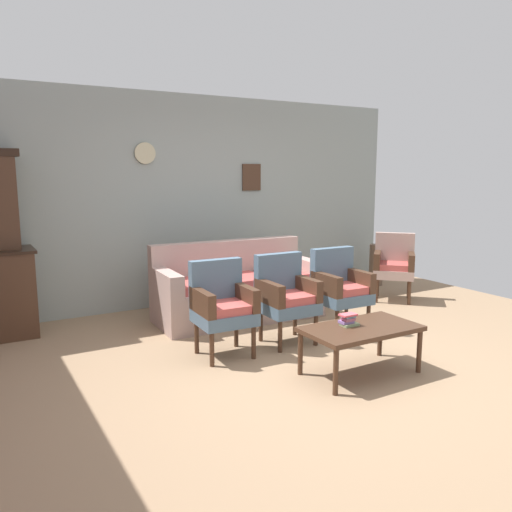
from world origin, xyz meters
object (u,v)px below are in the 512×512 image
at_px(floral_couch, 237,291).
at_px(armchair_near_cabinet, 222,304).
at_px(coffee_table, 361,332).
at_px(armchair_by_doorway, 286,294).
at_px(wingback_chair_by_fireplace, 394,263).
at_px(book_stack_on_table, 348,320).
at_px(floor_vase_by_wall, 376,265).
at_px(armchair_near_couch_end, 340,286).

height_order(floral_couch, armchair_near_cabinet, same).
distance_m(floral_couch, coffee_table, 2.05).
distance_m(armchair_by_doorway, wingback_chair_by_fireplace, 2.36).
xyz_separation_m(wingback_chair_by_fireplace, coffee_table, (-2.14, -1.76, -0.12)).
bearing_deg(armchair_by_doorway, wingback_chair_by_fireplace, 18.21).
height_order(book_stack_on_table, floor_vase_by_wall, floor_vase_by_wall).
bearing_deg(floral_couch, armchair_near_couch_end, -53.46).
bearing_deg(armchair_near_cabinet, coffee_table, -51.09).
xyz_separation_m(armchair_near_cabinet, book_stack_on_table, (0.74, -0.94, -0.03)).
distance_m(armchair_near_couch_end, book_stack_on_table, 1.20).
bearing_deg(floral_couch, armchair_near_cabinet, -124.41).
bearing_deg(book_stack_on_table, wingback_chair_by_fireplace, 37.14).
height_order(armchair_near_cabinet, armchair_by_doorway, same).
bearing_deg(armchair_near_cabinet, armchair_by_doorway, 0.50).
height_order(armchair_near_cabinet, armchair_near_couch_end, same).
bearing_deg(floor_vase_by_wall, armchair_by_doorway, -150.10).
xyz_separation_m(coffee_table, book_stack_on_table, (-0.08, 0.08, 0.09)).
bearing_deg(armchair_by_doorway, floral_couch, 90.65).
distance_m(floral_couch, armchair_near_couch_end, 1.25).
height_order(floral_couch, armchair_near_couch_end, same).
relative_size(wingback_chair_by_fireplace, book_stack_on_table, 5.43).
distance_m(floral_couch, armchair_near_cabinet, 1.27).
xyz_separation_m(armchair_near_couch_end, floor_vase_by_wall, (1.95, 1.51, -0.18)).
distance_m(armchair_near_couch_end, coffee_table, 1.23).
bearing_deg(book_stack_on_table, coffee_table, -45.12).
relative_size(floral_couch, armchair_near_couch_end, 2.19).
xyz_separation_m(armchair_by_doorway, armchair_near_couch_end, (0.73, 0.03, 0.00)).
height_order(floral_couch, wingback_chair_by_fireplace, same).
xyz_separation_m(floral_couch, armchair_near_cabinet, (-0.71, -1.03, 0.17)).
bearing_deg(armchair_near_couch_end, book_stack_on_table, -125.91).
xyz_separation_m(armchair_near_cabinet, wingback_chair_by_fireplace, (2.96, 0.74, 0.00)).
distance_m(armchair_near_cabinet, wingback_chair_by_fireplace, 3.05).
xyz_separation_m(armchair_near_cabinet, armchair_near_couch_end, (1.45, 0.04, 0.00)).
height_order(floral_couch, floor_vase_by_wall, floral_couch).
height_order(armchair_by_doorway, book_stack_on_table, armchair_by_doorway).
bearing_deg(armchair_near_cabinet, book_stack_on_table, -51.64).
relative_size(armchair_near_couch_end, coffee_table, 0.90).
distance_m(floral_couch, armchair_by_doorway, 1.04).
distance_m(armchair_by_doorway, book_stack_on_table, 0.94).
relative_size(armchair_near_couch_end, book_stack_on_table, 5.43).
bearing_deg(armchair_near_cabinet, wingback_chair_by_fireplace, 14.10).
bearing_deg(wingback_chair_by_fireplace, armchair_by_doorway, -161.79).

